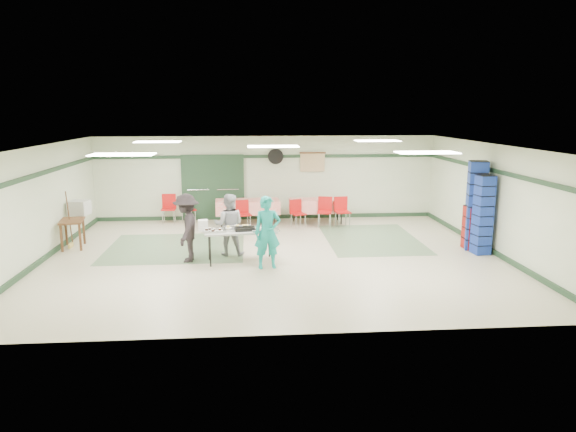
{
  "coord_description": "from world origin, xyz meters",
  "views": [
    {
      "loc": [
        -0.6,
        -12.11,
        3.52
      ],
      "look_at": [
        0.33,
        -0.3,
        1.07
      ],
      "focal_mm": 32.0,
      "sensor_mm": 36.0,
      "label": 1
    }
  ],
  "objects": [
    {
      "name": "wall_front",
      "position": [
        0.0,
        -4.5,
        1.35
      ],
      "size": [
        11.0,
        0.0,
        11.0
      ],
      "primitive_type": "plane",
      "rotation": [
        -1.57,
        0.0,
        0.0
      ],
      "color": "beige",
      "rests_on": "floor"
    },
    {
      "name": "baseboard_right",
      "position": [
        5.47,
        0.0,
        0.06
      ],
      "size": [
        0.06,
        9.0,
        0.12
      ],
      "primitive_type": "cube",
      "rotation": [
        0.0,
        0.0,
        1.57
      ],
      "color": "#1F3924",
      "rests_on": "floor"
    },
    {
      "name": "baseboard_back",
      "position": [
        0.0,
        4.47,
        0.06
      ],
      "size": [
        11.0,
        0.06,
        0.12
      ],
      "primitive_type": "cube",
      "color": "#1F3924",
      "rests_on": "floor"
    },
    {
      "name": "double_door_right",
      "position": [
        -1.25,
        4.44,
        1.05
      ],
      "size": [
        0.9,
        0.06,
        2.1
      ],
      "primitive_type": "cube",
      "color": "#979997",
      "rests_on": "floor"
    },
    {
      "name": "floor",
      "position": [
        0.0,
        0.0,
        0.0
      ],
      "size": [
        11.0,
        11.0,
        0.0
      ],
      "primitive_type": "plane",
      "color": "#BFB599",
      "rests_on": "ground"
    },
    {
      "name": "sheet_tray_left",
      "position": [
        -1.41,
        -0.45,
        0.77
      ],
      "size": [
        0.59,
        0.48,
        0.02
      ],
      "primitive_type": "cube",
      "rotation": [
        0.0,
        0.0,
        0.12
      ],
      "color": "silver",
      "rests_on": "serving_table"
    },
    {
      "name": "broom",
      "position": [
        -5.23,
        1.26,
        0.76
      ],
      "size": [
        0.08,
        0.24,
        1.46
      ],
      "primitive_type": "cylinder",
      "rotation": [
        0.14,
        0.0,
        -0.23
      ],
      "color": "brown",
      "rests_on": "floor"
    },
    {
      "name": "trim_left",
      "position": [
        -5.47,
        0.0,
        2.05
      ],
      "size": [
        0.06,
        9.0,
        0.1
      ],
      "primitive_type": "cube",
      "rotation": [
        0.0,
        0.0,
        1.57
      ],
      "color": "#1F3924",
      "rests_on": "wall_back"
    },
    {
      "name": "wall_fan",
      "position": [
        0.3,
        4.44,
        2.05
      ],
      "size": [
        0.5,
        0.1,
        0.5
      ],
      "primitive_type": "cylinder",
      "rotation": [
        1.57,
        0.0,
        0.0
      ],
      "color": "black",
      "rests_on": "wall_back"
    },
    {
      "name": "printer_table",
      "position": [
        -5.15,
        1.2,
        0.63
      ],
      "size": [
        0.69,
        0.93,
        0.74
      ],
      "rotation": [
        0.0,
        0.0,
        0.17
      ],
      "color": "brown",
      "rests_on": "floor"
    },
    {
      "name": "foam_box_stack",
      "position": [
        -1.66,
        -0.36,
        0.89
      ],
      "size": [
        0.24,
        0.23,
        0.25
      ],
      "primitive_type": "cube",
      "rotation": [
        0.0,
        0.0,
        0.12
      ],
      "color": "white",
      "rests_on": "serving_table"
    },
    {
      "name": "trim_back",
      "position": [
        0.0,
        4.47,
        2.05
      ],
      "size": [
        11.0,
        0.06,
        0.1
      ],
      "primitive_type": "cube",
      "color": "#1F3924",
      "rests_on": "wall_back"
    },
    {
      "name": "crate_stack_red",
      "position": [
        5.15,
        0.29,
        0.56
      ],
      "size": [
        0.45,
        0.45,
        1.12
      ],
      "primitive_type": "cube",
      "rotation": [
        0.0,
        0.0,
        0.04
      ],
      "color": "maroon",
      "rests_on": "floor"
    },
    {
      "name": "green_patch_a",
      "position": [
        -2.5,
        1.0,
        0.0
      ],
      "size": [
        3.5,
        3.0,
        0.01
      ],
      "primitive_type": "cube",
      "color": "#607F5D",
      "rests_on": "floor"
    },
    {
      "name": "wall_back",
      "position": [
        0.0,
        4.5,
        1.35
      ],
      "size": [
        11.0,
        0.0,
        11.0
      ],
      "primitive_type": "plane",
      "rotation": [
        1.57,
        0.0,
        0.0
      ],
      "color": "beige",
      "rests_on": "floor"
    },
    {
      "name": "dining_table_a",
      "position": [
        1.58,
        3.7,
        0.57
      ],
      "size": [
        1.74,
        0.81,
        0.77
      ],
      "rotation": [
        0.0,
        0.0,
        0.03
      ],
      "color": "red",
      "rests_on": "floor"
    },
    {
      "name": "wall_right",
      "position": [
        5.5,
        0.0,
        1.35
      ],
      "size": [
        0.0,
        9.0,
        9.0
      ],
      "primitive_type": "plane",
      "rotation": [
        1.57,
        0.0,
        -1.57
      ],
      "color": "beige",
      "rests_on": "floor"
    },
    {
      "name": "baseboard_left",
      "position": [
        -5.47,
        0.0,
        0.06
      ],
      "size": [
        0.06,
        9.0,
        0.12
      ],
      "primitive_type": "cube",
      "rotation": [
        0.0,
        0.0,
        1.57
      ],
      "color": "#1F3924",
      "rests_on": "floor"
    },
    {
      "name": "ceiling",
      "position": [
        0.0,
        0.0,
        2.7
      ],
      "size": [
        11.0,
        11.0,
        0.0
      ],
      "primitive_type": "plane",
      "rotation": [
        3.14,
        0.0,
        0.0
      ],
      "color": "white",
      "rests_on": "wall_back"
    },
    {
      "name": "chair_a",
      "position": [
        1.73,
        3.13,
        0.56
      ],
      "size": [
        0.51,
        0.51,
        0.92
      ],
      "rotation": [
        0.0,
        0.0,
        -0.22
      ],
      "color": "#B00E13",
      "rests_on": "floor"
    },
    {
      "name": "chair_loose_b",
      "position": [
        -3.1,
        3.99,
        0.57
      ],
      "size": [
        0.44,
        0.44,
        0.93
      ],
      "rotation": [
        0.0,
        0.0,
        0.02
      ],
      "color": "#B00E13",
      "rests_on": "floor"
    },
    {
      "name": "chair_loose_a",
      "position": [
        -2.53,
        4.07,
        0.51
      ],
      "size": [
        0.53,
        0.53,
        0.83
      ],
      "rotation": [
        0.0,
        0.0,
        0.5
      ],
      "color": "#B00E13",
      "rests_on": "floor"
    },
    {
      "name": "sheet_tray_mid",
      "position": [
        -0.86,
        -0.26,
        0.77
      ],
      "size": [
        0.68,
        0.54,
        0.02
      ],
      "primitive_type": "cube",
      "rotation": [
        0.0,
        0.0,
        0.12
      ],
      "color": "silver",
      "rests_on": "serving_table"
    },
    {
      "name": "chair_b",
      "position": [
        0.87,
        3.12,
        0.52
      ],
      "size": [
        0.51,
        0.51,
        0.85
      ],
      "rotation": [
        0.0,
        0.0,
        0.38
      ],
      "color": "#B00E13",
      "rests_on": "floor"
    },
    {
      "name": "office_printer",
      "position": [
        -5.15,
        1.86,
        0.94
      ],
      "size": [
        0.56,
        0.51,
        0.39
      ],
      "primitive_type": "cube",
      "rotation": [
        0.0,
        0.0,
        -0.19
      ],
      "color": "#AAAAA6",
      "rests_on": "printer_table"
    },
    {
      "name": "crate_stack_blue_b",
      "position": [
        5.15,
        0.25,
        1.14
      ],
      "size": [
        0.53,
        0.53,
        2.28
      ],
      "primitive_type": "cube",
      "rotation": [
        0.0,
        0.0,
        -0.25
      ],
      "color": "navy",
      "rests_on": "floor"
    },
    {
      "name": "chair_c",
      "position": [
        2.25,
        3.14,
        0.56
      ],
      "size": [
        0.48,
        0.48,
        0.91
      ],
      "rotation": [
        0.0,
        0.0,
        0.15
      ],
      "color": "#B00E13",
      "rests_on": "floor"
    },
    {
      "name": "chair_d",
      "position": [
        -0.76,
        3.13,
        0.52
      ],
      "size": [
        0.49,
        0.49,
        0.85
      ],
      "rotation": [
        0.0,
        0.0,
        0.26
      ],
      "color": "#B00E13",
      "rests_on": "floor"
    },
    {
      "name": "sheet_tray_right",
      "position": [
        -0.22,
        -0.4,
        0.77
      ],
      "size": [
        0.69,
        0.55,
        0.02
      ],
      "primitive_type": "cube",
      "rotation": [
        0.0,
        0.0,
        0.12
      ],
      "color": "silver",
      "rests_on": "serving_table"
    },
    {
      "name": "crate_stack_blue_a",
      "position": [
        5.15,
        -0.18,
        0.99
      ],
      "size": [
        0.42,
        0.42,
        1.98
      ],
      "primitive_type": "cube",
      "rotation": [
        0.0,
        0.0,
        0.1
      ],
      "color": "navy",
      "rests_on": "floor"
    },
    {
      "name": "volunteer_teal",
      "position": [
        -0.18,
        -0.91,
        0.82
      ],
      "size": [
        0.65,
        0.47,
        1.65
      ],
      "primitive_type": "imported",
      "rotation": [
        0.0,
        0.0,
        0.13
      ],
      "color": "teal",
      "rests_on": "floor"
    },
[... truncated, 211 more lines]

